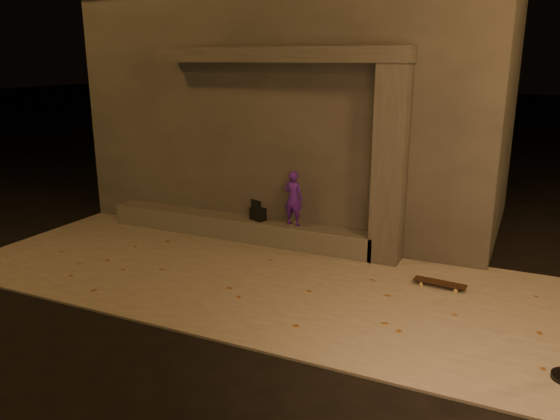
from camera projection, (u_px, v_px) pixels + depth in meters
The scene contains 9 objects.
ground at pixel (200, 330), 7.73m from camera, with size 120.00×120.00×0.00m, color black.
sidewalk at pixel (263, 279), 9.47m from camera, with size 11.00×4.40×0.04m, color slate.
building at pixel (309, 106), 13.11m from camera, with size 9.00×5.10×5.22m.
ledge at pixel (237, 227), 11.54m from camera, with size 6.00×0.55×0.45m, color #595650.
column at pixel (390, 166), 9.82m from camera, with size 0.55×0.55×3.60m, color #3A3734.
canopy at pixel (281, 55), 10.24m from camera, with size 5.00×0.70×0.28m, color #3A3734.
skateboarder at pixel (293, 198), 10.80m from camera, with size 0.40×0.26×1.10m, color #471799.
backpack at pixel (258, 213), 11.24m from camera, with size 0.36×0.30×0.44m.
skateboard at pixel (440, 283), 9.05m from camera, with size 0.87×0.29×0.09m.
Camera 1 is at (4.00, -5.85, 3.70)m, focal length 35.00 mm.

